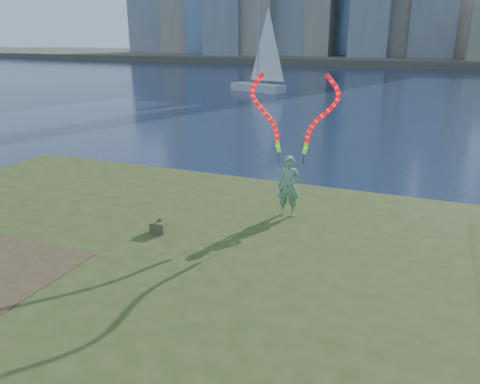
% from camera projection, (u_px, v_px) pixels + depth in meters
% --- Properties ---
extents(ground, '(320.00, 320.00, 0.00)m').
position_uv_depth(ground, '(163.00, 260.00, 11.75)').
color(ground, '#19263F').
rests_on(ground, ground).
extents(grassy_knoll, '(20.00, 18.00, 0.80)m').
position_uv_depth(grassy_knoll, '(103.00, 292.00, 9.63)').
color(grassy_knoll, '#384719').
rests_on(grassy_knoll, ground).
extents(far_shore, '(320.00, 40.00, 1.20)m').
position_uv_depth(far_shore, '(409.00, 59.00, 94.77)').
color(far_shore, '#484435').
rests_on(far_shore, ground).
extents(woman_with_ribbons, '(2.02, 0.52, 4.00)m').
position_uv_depth(woman_with_ribbons, '(290.00, 164.00, 12.03)').
color(woman_with_ribbons, '#1C6E2D').
rests_on(woman_with_ribbons, grassy_knoll).
extents(canvas_bag, '(0.39, 0.44, 0.35)m').
position_uv_depth(canvas_bag, '(159.00, 227.00, 11.34)').
color(canvas_bag, brown).
rests_on(canvas_bag, grassy_knoll).
extents(sailboat, '(5.92, 3.39, 8.97)m').
position_uv_depth(sailboat, '(261.00, 76.00, 45.55)').
color(sailboat, beige).
rests_on(sailboat, ground).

